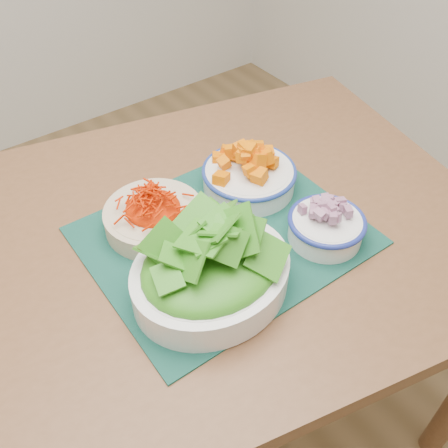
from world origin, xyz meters
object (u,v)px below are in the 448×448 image
object	(u,v)px
squash_bowl	(249,171)
lettuce_bowl	(211,265)
placemat	(224,236)
carrot_bowl	(154,213)
table	(174,266)
onion_bowl	(327,224)

from	to	relation	value
squash_bowl	lettuce_bowl	world-z (taller)	lettuce_bowl
placemat	squash_bowl	distance (m)	0.16
carrot_bowl	squash_bowl	bearing A→B (deg)	-4.22
table	squash_bowl	bearing A→B (deg)	19.19
onion_bowl	lettuce_bowl	bearing A→B (deg)	173.79
carrot_bowl	onion_bowl	size ratio (longest dim) A/B	1.38
table	carrot_bowl	bearing A→B (deg)	118.66
placemat	carrot_bowl	size ratio (longest dim) A/B	1.99
table	squash_bowl	xyz separation A→B (m)	(0.22, 0.02, 0.14)
placemat	lettuce_bowl	world-z (taller)	lettuce_bowl
table	onion_bowl	distance (m)	0.33
placemat	onion_bowl	size ratio (longest dim) A/B	2.75
table	onion_bowl	bearing A→B (deg)	-24.99
table	lettuce_bowl	distance (m)	0.22
squash_bowl	lettuce_bowl	distance (m)	0.29
carrot_bowl	squash_bowl	xyz separation A→B (m)	(0.23, -0.02, 0.01)
table	squash_bowl	world-z (taller)	squash_bowl
table	placemat	world-z (taller)	placemat
squash_bowl	lettuce_bowl	bearing A→B (deg)	-141.62
placemat	onion_bowl	world-z (taller)	onion_bowl
placemat	carrot_bowl	xyz separation A→B (m)	(-0.10, 0.10, 0.04)
onion_bowl	carrot_bowl	bearing A→B (deg)	137.99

